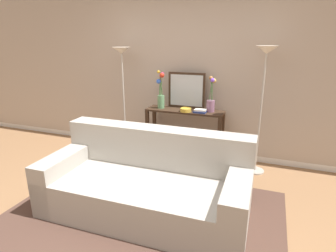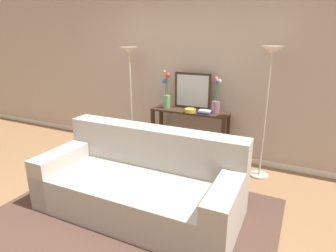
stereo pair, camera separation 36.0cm
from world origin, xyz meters
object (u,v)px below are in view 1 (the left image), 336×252
couch (147,185)px  vase_short_flowers (211,100)px  console_table (185,126)px  floor_lamp_left (122,71)px  floor_lamp_right (264,75)px  book_stack (200,111)px  vase_tall_flowers (161,93)px  book_row_under_console (164,152)px  fruit_bowl (186,110)px  wall_mirror (186,90)px

couch → vase_short_flowers: (0.36, 1.53, 0.67)m
vase_short_flowers → console_table: bearing=-175.2°
floor_lamp_left → floor_lamp_right: bearing=0.0°
floor_lamp_left → book_stack: (1.26, 0.00, -0.53)m
console_table → vase_tall_flowers: (-0.39, -0.01, 0.49)m
floor_lamp_left → book_row_under_console: bearing=7.7°
vase_tall_flowers → book_stack: (0.65, -0.07, -0.21)m
console_table → vase_short_flowers: vase_short_flowers is taller
vase_tall_flowers → book_row_under_console: 0.98m
fruit_bowl → wall_mirror: bearing=105.0°
vase_tall_flowers → book_row_under_console: size_ratio=2.12×
couch → wall_mirror: wall_mirror is taller
vase_tall_flowers → floor_lamp_left: bearing=-173.2°
vase_tall_flowers → fruit_bowl: 0.48m
fruit_bowl → book_row_under_console: bearing=165.9°
floor_lamp_right → book_row_under_console: 1.97m
floor_lamp_right → book_row_under_console: size_ratio=6.42×
console_table → fruit_bowl: size_ratio=7.16×
floor_lamp_left → vase_short_flowers: 1.45m
console_table → vase_short_flowers: size_ratio=2.27×
couch → book_row_under_console: (-0.38, 1.50, -0.25)m
wall_mirror → book_row_under_console: (-0.33, -0.14, -1.02)m
console_table → vase_short_flowers: bearing=4.8°
floor_lamp_left → floor_lamp_right: 2.10m
couch → floor_lamp_left: bearing=126.2°
console_table → floor_lamp_right: floor_lamp_right is taller
floor_lamp_right → wall_mirror: floor_lamp_right is taller
console_table → vase_short_flowers: (0.39, 0.03, 0.43)m
floor_lamp_right → vase_tall_flowers: (-1.49, 0.07, -0.35)m
console_table → floor_lamp_right: (1.10, -0.09, 0.84)m
console_table → vase_tall_flowers: 0.63m
couch → fruit_bowl: 1.50m
couch → book_row_under_console: 1.57m
vase_tall_flowers → fruit_bowl: vase_tall_flowers is taller
vase_short_flowers → book_row_under_console: bearing=-177.4°
console_table → book_stack: bearing=-18.2°
couch → book_row_under_console: bearing=104.4°
book_stack → book_row_under_console: size_ratio=0.67×
couch → floor_lamp_left: (-1.03, 1.41, 1.05)m
vase_tall_flowers → floor_lamp_right: bearing=-2.8°
console_table → book_row_under_console: size_ratio=4.33×
floor_lamp_right → fruit_bowl: floor_lamp_right is taller
floor_lamp_left → wall_mirror: floor_lamp_left is taller
couch → floor_lamp_left: size_ratio=1.28×
console_table → book_row_under_console: console_table is taller
couch → vase_tall_flowers: vase_tall_flowers is taller
vase_tall_flowers → book_row_under_console: vase_tall_flowers is taller
vase_short_flowers → fruit_bowl: size_ratio=3.16×
fruit_bowl → book_row_under_console: 0.88m
vase_short_flowers → book_row_under_console: size_ratio=1.91×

